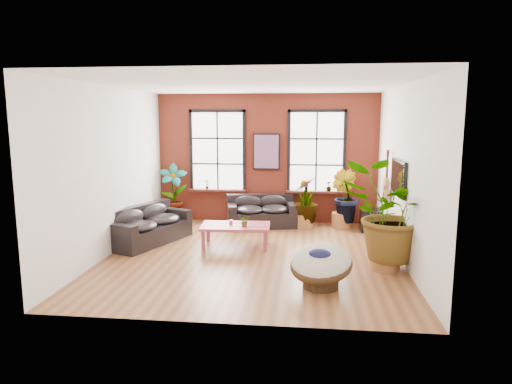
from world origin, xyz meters
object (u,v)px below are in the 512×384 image
sofa_back (261,212)px  sofa_left (148,226)px  coffee_table (236,227)px  papasan_chair (321,264)px

sofa_back → sofa_left: (-2.45, -1.91, 0.01)m
coffee_table → sofa_left: bearing=173.9°
sofa_left → papasan_chair: sofa_left is taller
sofa_back → coffee_table: bearing=-113.3°
sofa_left → papasan_chair: size_ratio=1.69×
coffee_table → papasan_chair: size_ratio=1.15×
sofa_left → papasan_chair: 4.60m
sofa_back → coffee_table: (-0.38, -2.02, 0.06)m
sofa_left → papasan_chair: (3.89, -2.46, 0.03)m
sofa_back → sofa_left: 3.11m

